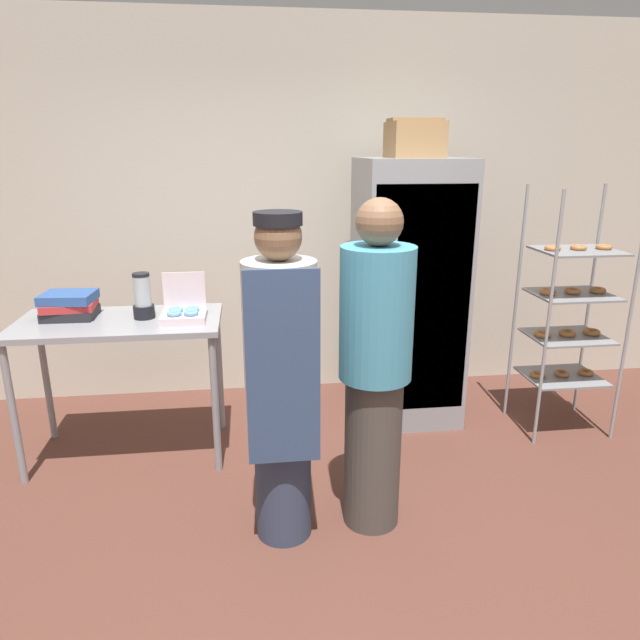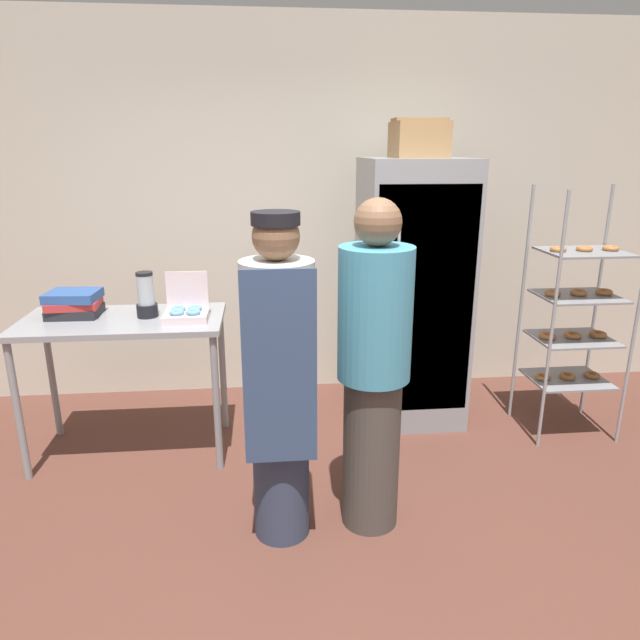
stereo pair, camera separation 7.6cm
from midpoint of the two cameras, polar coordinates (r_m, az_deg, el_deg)
ground_plane at (r=2.96m, az=2.23°, el=-23.79°), size 14.00×14.00×0.00m
back_wall at (r=4.55m, az=-2.30°, el=10.64°), size 6.40×0.12×2.87m
refrigerator at (r=4.13m, az=8.20°, el=2.73°), size 0.71×0.75×1.86m
baking_rack at (r=4.23m, az=23.21°, el=0.45°), size 0.58×0.48×1.69m
prep_counter at (r=3.75m, az=-19.91°, el=-1.53°), size 1.23×0.65×0.91m
donut_box at (r=3.57m, az=-14.06°, el=0.67°), size 0.26×0.24×0.28m
blender_pitcher at (r=3.67m, az=-17.87°, el=2.09°), size 0.13×0.13×0.28m
binder_stack at (r=3.85m, az=-24.30°, el=1.34°), size 0.32×0.27×0.16m
cardboard_storage_box at (r=3.99m, az=8.86°, el=17.46°), size 0.35×0.36×0.25m
person_baker at (r=2.76m, az=-4.70°, el=-5.89°), size 0.35×0.37×1.66m
person_customer at (r=2.85m, az=4.76°, el=-4.86°), size 0.36×0.36×1.71m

